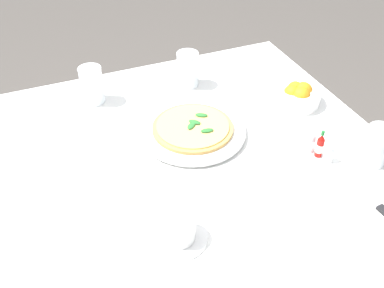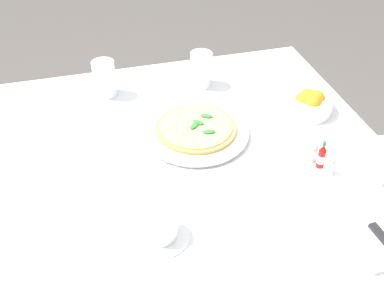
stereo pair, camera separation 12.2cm
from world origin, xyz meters
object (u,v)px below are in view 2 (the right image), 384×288
object	(u,v)px
pizza	(196,127)
citrus_bowl	(308,103)
coffee_cup_right_edge	(160,227)
dinner_knife	(368,220)
hot_sauce_bottle	(321,157)
salt_shaker	(312,153)
water_glass_near_left	(380,163)
water_glass_back_corner	(201,71)
pizza_plate	(196,131)
napkin_folded	(367,225)
water_glass_far_right	(105,81)
pepper_shaker	(329,165)

from	to	relation	value
pizza	citrus_bowl	size ratio (longest dim) A/B	1.54
coffee_cup_right_edge	dinner_knife	size ratio (longest dim) A/B	0.66
hot_sauce_bottle	salt_shaker	distance (m)	0.03
dinner_knife	coffee_cup_right_edge	bearing A→B (deg)	74.36
water_glass_near_left	salt_shaker	distance (m)	0.17
coffee_cup_right_edge	dinner_knife	world-z (taller)	coffee_cup_right_edge
citrus_bowl	water_glass_back_corner	bearing A→B (deg)	50.13
pizza_plate	water_glass_near_left	distance (m)	0.49
napkin_folded	salt_shaker	xyz separation A→B (m)	(0.25, 0.01, 0.02)
water_glass_far_right	water_glass_near_left	distance (m)	0.84
water_glass_near_left	hot_sauce_bottle	size ratio (longest dim) A/B	1.35
water_glass_far_right	pizza_plate	bearing A→B (deg)	-141.22
water_glass_back_corner	pepper_shaker	size ratio (longest dim) A/B	2.07
pizza	pizza_plate	bearing A→B (deg)	85.65
water_glass_near_left	napkin_folded	world-z (taller)	water_glass_near_left
pizza	salt_shaker	distance (m)	0.33
water_glass_back_corner	dinner_knife	xyz separation A→B (m)	(-0.69, -0.19, -0.03)
water_glass_near_left	dinner_knife	bearing A→B (deg)	141.07
pizza	coffee_cup_right_edge	distance (m)	0.38
coffee_cup_right_edge	salt_shaker	xyz separation A→B (m)	(0.15, -0.44, -0.00)
dinner_knife	hot_sauce_bottle	bearing A→B (deg)	-2.51
pizza	water_glass_back_corner	bearing A→B (deg)	-18.90
coffee_cup_right_edge	water_glass_far_right	bearing A→B (deg)	4.56
water_glass_back_corner	water_glass_near_left	world-z (taller)	water_glass_back_corner
pizza_plate	pepper_shaker	distance (m)	0.38
water_glass_far_right	pepper_shaker	xyz separation A→B (m)	(-0.52, -0.51, -0.03)
citrus_bowl	pepper_shaker	distance (m)	0.28
coffee_cup_right_edge	water_glass_near_left	world-z (taller)	water_glass_near_left
water_glass_near_left	salt_shaker	size ratio (longest dim) A/B	2.00
pizza_plate	water_glass_back_corner	size ratio (longest dim) A/B	2.60
pizza_plate	pepper_shaker	size ratio (longest dim) A/B	5.39
dinner_knife	citrus_bowl	size ratio (longest dim) A/B	1.31
pizza	water_glass_near_left	size ratio (longest dim) A/B	2.06
pizza	pepper_shaker	size ratio (longest dim) A/B	4.11
pepper_shaker	water_glass_near_left	bearing A→B (deg)	-114.04
coffee_cup_right_edge	water_glass_back_corner	xyz separation A→B (m)	(0.59, -0.26, 0.02)
pizza	salt_shaker	xyz separation A→B (m)	(-0.19, -0.27, 0.00)
napkin_folded	dinner_knife	xyz separation A→B (m)	(0.00, 0.00, 0.01)
water_glass_near_left	citrus_bowl	world-z (taller)	water_glass_near_left
pizza	pepper_shaker	xyz separation A→B (m)	(-0.25, -0.29, 0.00)
hot_sauce_bottle	salt_shaker	bearing A→B (deg)	19.65
water_glass_back_corner	coffee_cup_right_edge	bearing A→B (deg)	156.14
water_glass_far_right	hot_sauce_bottle	distance (m)	0.70
pizza	hot_sauce_bottle	xyz separation A→B (m)	(-0.22, -0.28, 0.01)
water_glass_back_corner	water_glass_far_right	size ratio (longest dim) A/B	0.99
water_glass_near_left	hot_sauce_bottle	distance (m)	0.14
water_glass_near_left	water_glass_back_corner	bearing A→B (deg)	29.21
coffee_cup_right_edge	water_glass_back_corner	world-z (taller)	water_glass_back_corner
pizza	pepper_shaker	distance (m)	0.38
salt_shaker	citrus_bowl	bearing A→B (deg)	-23.92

